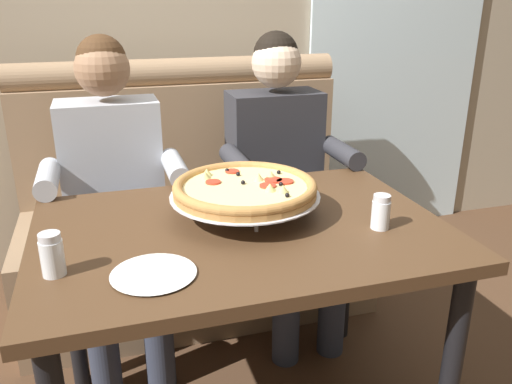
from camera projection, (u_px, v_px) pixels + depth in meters
name	position (u px, v px, depth m)	size (l,w,h in m)	color
booth_bench	(193.00, 219.00, 2.51)	(1.57, 0.78, 1.13)	#937556
dining_table	(242.00, 253.00, 1.62)	(1.23, 0.85, 0.75)	#4C331E
diner_left	(114.00, 183.00, 2.07)	(0.54, 0.64, 1.27)	#2D3342
diner_right	(282.00, 167.00, 2.26)	(0.54, 0.64, 1.27)	#2D3342
pizza	(245.00, 189.00, 1.63)	(0.47, 0.47, 0.12)	silver
shaker_parmesan	(52.00, 257.00, 1.29)	(0.06, 0.06, 0.11)	white
shaker_pepper_flakes	(381.00, 214.00, 1.56)	(0.06, 0.06, 0.11)	white
plate_near_left	(153.00, 272.00, 1.30)	(0.22, 0.22, 0.02)	white
patio_chair	(344.00, 126.00, 3.79)	(0.43, 0.43, 0.86)	black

